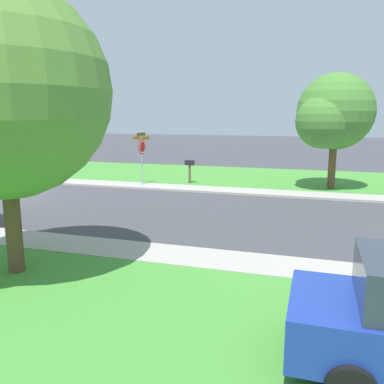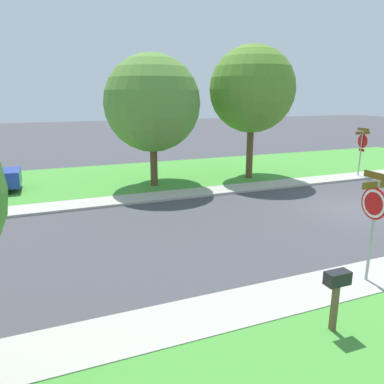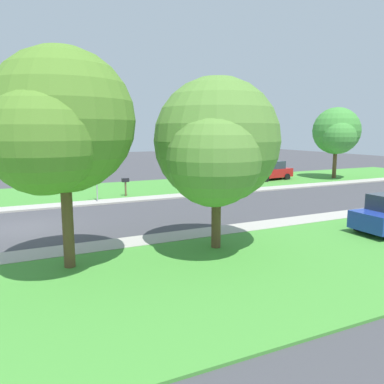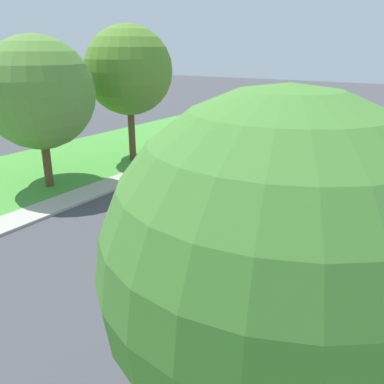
% 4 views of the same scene
% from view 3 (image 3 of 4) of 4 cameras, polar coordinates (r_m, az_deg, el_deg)
% --- Properties ---
extents(ground_plane, '(120.00, 120.00, 0.00)m').
position_cam_3_polar(ground_plane, '(19.78, -23.65, -4.87)').
color(ground_plane, '#424247').
extents(sidewalk_east, '(1.40, 56.00, 0.10)m').
position_cam_3_polar(sidewalk_east, '(19.73, 14.54, -4.28)').
color(sidewalk_east, '#ADA89E').
rests_on(sidewalk_east, ground).
extents(lawn_east, '(8.00, 56.00, 0.08)m').
position_cam_3_polar(lawn_east, '(16.57, 25.18, -7.45)').
color(lawn_east, '#479338').
rests_on(lawn_east, ground).
extents(sidewalk_west, '(1.40, 56.00, 0.10)m').
position_cam_3_polar(sidewalk_west, '(27.41, 1.75, -0.28)').
color(sidewalk_west, '#ADA89E').
rests_on(sidewalk_west, ground).
extents(lawn_west, '(8.00, 56.00, 0.08)m').
position_cam_3_polar(lawn_west, '(31.60, -2.20, 0.96)').
color(lawn_west, '#479338').
rests_on(lawn_west, ground).
extents(stop_sign_far_corner, '(0.92, 0.92, 2.77)m').
position_cam_3_polar(stop_sign_far_corner, '(24.73, -13.88, 2.74)').
color(stop_sign_far_corner, '#9E9EA3').
rests_on(stop_sign_far_corner, ground).
extents(car_red_near_corner, '(2.48, 4.51, 1.76)m').
position_cam_3_polar(car_red_near_corner, '(35.74, 11.43, 3.08)').
color(car_red_near_corner, red).
rests_on(car_red_near_corner, ground).
extents(tree_across_left, '(5.01, 4.66, 6.47)m').
position_cam_3_polar(tree_across_left, '(14.02, 3.60, 6.91)').
color(tree_across_left, brown).
rests_on(tree_across_left, ground).
extents(tree_across_right, '(4.85, 4.51, 7.07)m').
position_cam_3_polar(tree_across_right, '(12.52, -19.20, 9.27)').
color(tree_across_right, brown).
rests_on(tree_across_right, ground).
extents(tree_corner_large, '(4.63, 4.31, 6.63)m').
position_cam_3_polar(tree_corner_large, '(38.17, 20.66, 8.24)').
color(tree_corner_large, brown).
rests_on(tree_corner_large, ground).
extents(tree_sidewalk_near, '(3.93, 3.65, 5.64)m').
position_cam_3_polar(tree_sidewalk_near, '(29.43, 3.13, 7.48)').
color(tree_sidewalk_near, brown).
rests_on(tree_sidewalk_near, ground).
extents(mailbox, '(0.25, 0.48, 1.31)m').
position_cam_3_polar(mailbox, '(26.57, -9.81, 1.39)').
color(mailbox, brown).
rests_on(mailbox, ground).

